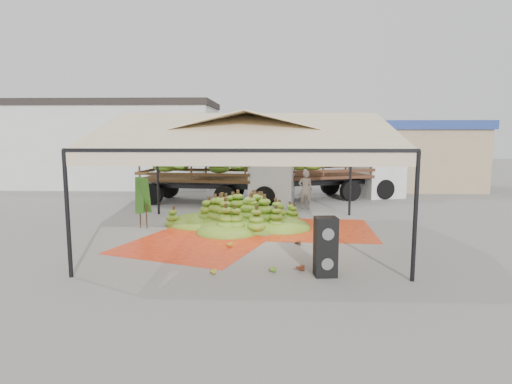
{
  "coord_description": "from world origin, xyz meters",
  "views": [
    {
      "loc": [
        0.72,
        -13.61,
        3.38
      ],
      "look_at": [
        0.2,
        1.5,
        1.3
      ],
      "focal_mm": 30.0,
      "sensor_mm": 36.0,
      "label": 1
    }
  ],
  "objects_px": {
    "truck_right": "(335,167)",
    "truck_left": "(224,171)",
    "vendor": "(305,190)",
    "banana_heap": "(241,211)",
    "speaker_stack": "(326,247)"
  },
  "relations": [
    {
      "from": "banana_heap",
      "to": "speaker_stack",
      "type": "relative_size",
      "value": 3.83
    },
    {
      "from": "speaker_stack",
      "to": "truck_left",
      "type": "relative_size",
      "value": 0.19
    },
    {
      "from": "truck_right",
      "to": "truck_left",
      "type": "bearing_deg",
      "value": 178.35
    },
    {
      "from": "banana_heap",
      "to": "vendor",
      "type": "relative_size",
      "value": 3.13
    },
    {
      "from": "speaker_stack",
      "to": "truck_left",
      "type": "bearing_deg",
      "value": 102.81
    },
    {
      "from": "vendor",
      "to": "truck_left",
      "type": "bearing_deg",
      "value": -19.39
    },
    {
      "from": "banana_heap",
      "to": "vendor",
      "type": "distance_m",
      "value": 4.7
    },
    {
      "from": "vendor",
      "to": "truck_left",
      "type": "height_order",
      "value": "truck_left"
    },
    {
      "from": "banana_heap",
      "to": "truck_right",
      "type": "relative_size",
      "value": 0.67
    },
    {
      "from": "truck_left",
      "to": "truck_right",
      "type": "distance_m",
      "value": 5.92
    },
    {
      "from": "speaker_stack",
      "to": "truck_right",
      "type": "relative_size",
      "value": 0.18
    },
    {
      "from": "banana_heap",
      "to": "truck_left",
      "type": "height_order",
      "value": "truck_left"
    },
    {
      "from": "banana_heap",
      "to": "vendor",
      "type": "bearing_deg",
      "value": 55.8
    },
    {
      "from": "vendor",
      "to": "truck_right",
      "type": "distance_m",
      "value": 3.91
    },
    {
      "from": "banana_heap",
      "to": "truck_left",
      "type": "distance_m",
      "value": 5.78
    }
  ]
}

